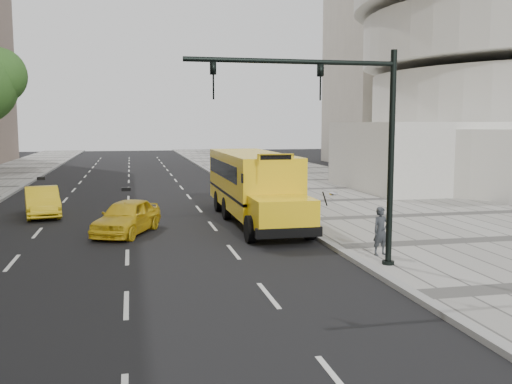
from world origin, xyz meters
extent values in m
plane|color=black|center=(0.00, 0.00, 0.00)|extent=(140.00, 140.00, 0.00)
cube|color=#999690|center=(12.00, 0.00, 0.07)|extent=(12.00, 140.00, 0.15)
cube|color=gray|center=(6.00, 0.00, 0.07)|extent=(0.30, 140.00, 0.15)
cube|color=silver|center=(17.00, 10.00, 2.20)|extent=(8.00, 10.00, 4.40)
cube|color=yellow|center=(4.50, 1.60, 1.77)|extent=(2.50, 9.00, 2.45)
cube|color=yellow|center=(4.50, -3.90, 1.10)|extent=(2.20, 2.00, 1.10)
cube|color=black|center=(4.50, -4.78, 0.55)|extent=(2.38, 0.25, 0.35)
cube|color=black|center=(4.50, 1.60, 1.25)|extent=(2.52, 9.00, 0.12)
cube|color=black|center=(4.50, -2.84, 2.25)|extent=(2.05, 0.10, 0.90)
cube|color=black|center=(4.50, 2.10, 2.25)|extent=(2.52, 7.50, 0.70)
cube|color=yellow|center=(4.50, -2.85, 3.05)|extent=(1.40, 0.12, 0.28)
ellipsoid|color=silver|center=(6.02, -5.30, 1.90)|extent=(0.32, 0.32, 0.14)
cylinder|color=black|center=(5.78, -5.08, 1.70)|extent=(0.36, 0.47, 0.58)
cylinder|color=black|center=(3.37, -3.60, 0.50)|extent=(0.30, 1.00, 1.00)
cylinder|color=black|center=(5.63, -3.60, 0.50)|extent=(0.30, 1.00, 1.00)
cylinder|color=black|center=(3.37, 1.60, 0.50)|extent=(0.30, 1.00, 1.00)
cylinder|color=black|center=(5.63, 1.60, 0.50)|extent=(0.30, 1.00, 1.00)
cylinder|color=black|center=(3.37, 4.10, 0.50)|extent=(0.30, 1.00, 1.00)
cylinder|color=black|center=(5.63, 4.10, 0.50)|extent=(0.30, 1.00, 1.00)
imported|color=gold|center=(-1.01, -0.99, 0.69)|extent=(3.06, 4.34, 1.37)
imported|color=gold|center=(-4.91, 4.33, 0.69)|extent=(2.21, 4.37, 1.38)
imported|color=#2F3337|center=(6.88, -7.06, 0.92)|extent=(0.63, 0.47, 1.55)
cylinder|color=black|center=(6.60, -8.22, 3.20)|extent=(0.18, 0.18, 6.40)
cylinder|color=black|center=(6.60, -8.22, 0.12)|extent=(0.36, 0.36, 0.25)
cylinder|color=black|center=(3.60, -8.22, 6.00)|extent=(6.00, 0.14, 0.14)
imported|color=black|center=(4.40, -8.22, 5.45)|extent=(0.16, 0.20, 1.00)
imported|color=black|center=(1.40, -8.22, 5.45)|extent=(0.16, 0.20, 1.00)
camera|label=1|loc=(-0.81, -23.56, 4.31)|focal=40.00mm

